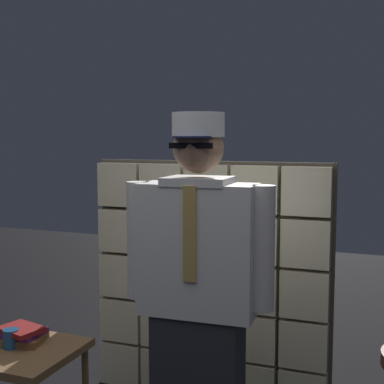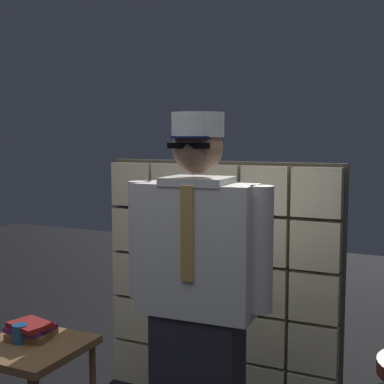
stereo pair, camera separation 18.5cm
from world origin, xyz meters
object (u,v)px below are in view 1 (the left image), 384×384
side_table (23,363)px  coffee_mug (12,339)px  standing_person (198,298)px  book_stack (22,335)px

side_table → coffee_mug: 0.14m
standing_person → coffee_mug: size_ratio=13.54×
side_table → standing_person: bearing=3.3°
standing_person → side_table: 1.01m
standing_person → coffee_mug: 1.03m
side_table → coffee_mug: bearing=-172.8°
coffee_mug → book_stack: bearing=86.5°
side_table → book_stack: bearing=132.1°
book_stack → coffee_mug: 0.07m
book_stack → coffee_mug: bearing=-93.5°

